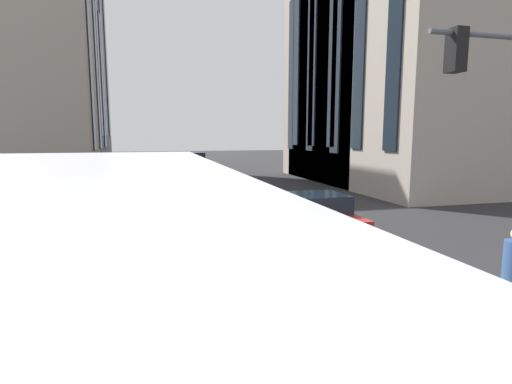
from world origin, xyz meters
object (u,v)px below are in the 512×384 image
car_red_far (317,215)px  car_black_oncoming (197,159)px  car_red_mid (178,170)px  pedestrian_near (368,285)px  pedestrian_far (229,293)px  car_silver_near (158,214)px

car_red_far → car_black_oncoming: 31.29m
car_red_mid → car_red_far: size_ratio=1.13×
car_red_mid → pedestrian_near: size_ratio=2.39×
pedestrian_far → pedestrian_near: bearing=-102.6°
car_red_far → pedestrian_near: (-6.22, 1.86, 0.23)m
car_silver_near → pedestrian_near: 8.26m
car_black_oncoming → car_red_mid: bearing=168.0°
pedestrian_near → pedestrian_far: (0.46, 2.06, -0.09)m
car_red_far → pedestrian_far: pedestrian_far is taller
car_red_far → car_silver_near: bearing=72.7°
car_red_mid → pedestrian_far: (-23.35, 0.86, 0.14)m
car_red_far → pedestrian_near: bearing=163.3°
car_silver_near → car_black_oncoming: car_black_oncoming is taller
car_silver_near → car_red_far: 5.03m
car_silver_near → car_red_mid: bearing=-6.2°
car_red_far → pedestrian_far: (-5.76, 3.92, 0.14)m
car_silver_near → car_red_far: (-1.50, -4.80, -0.00)m
car_red_mid → pedestrian_far: pedestrian_far is taller
car_black_oncoming → pedestrian_near: size_ratio=2.12×
car_silver_near → pedestrian_far: (-7.25, -0.88, 0.14)m
car_black_oncoming → pedestrian_near: bearing=177.4°
car_black_oncoming → pedestrian_near: 37.54m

